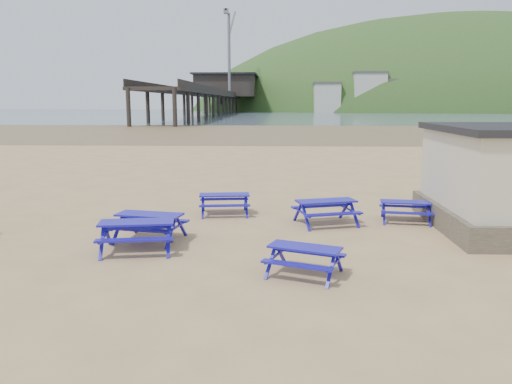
{
  "coord_description": "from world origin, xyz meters",
  "views": [
    {
      "loc": [
        1.91,
        -14.16,
        3.82
      ],
      "look_at": [
        1.25,
        1.5,
        1.0
      ],
      "focal_mm": 35.0,
      "sensor_mm": 36.0,
      "label": 1
    }
  ],
  "objects": [
    {
      "name": "pier",
      "position": [
        -17.99,
        178.23,
        5.46
      ],
      "size": [
        24.0,
        220.0,
        39.29
      ],
      "color": "black",
      "rests_on": "ground"
    },
    {
      "name": "picnic_table_blue_a",
      "position": [
        0.11,
        2.63,
        0.36
      ],
      "size": [
        1.86,
        1.57,
        0.72
      ],
      "rotation": [
        0.0,
        0.0,
        0.12
      ],
      "color": "#1300AA",
      "rests_on": "ground"
    },
    {
      "name": "picnic_table_blue_g",
      "position": [
        -1.64,
        -0.73,
        0.38
      ],
      "size": [
        2.07,
        1.79,
        0.76
      ],
      "rotation": [
        0.0,
        0.0,
        -0.19
      ],
      "color": "#1300AA",
      "rests_on": "ground"
    },
    {
      "name": "picnic_table_blue_d",
      "position": [
        -1.71,
        -1.77,
        0.4
      ],
      "size": [
        2.11,
        1.8,
        0.8
      ],
      "rotation": [
        0.0,
        0.0,
        0.16
      ],
      "color": "#1300AA",
      "rests_on": "ground"
    },
    {
      "name": "wet_sand",
      "position": [
        0.0,
        55.0,
        0.0
      ],
      "size": [
        400.0,
        400.0,
        0.0
      ],
      "primitive_type": "plane",
      "color": "olive",
      "rests_on": "ground"
    },
    {
      "name": "picnic_table_blue_e",
      "position": [
        2.54,
        -3.44,
        0.34
      ],
      "size": [
        1.95,
        1.78,
        0.67
      ],
      "rotation": [
        0.0,
        0.0,
        -0.37
      ],
      "color": "#1300AA",
      "rests_on": "ground"
    },
    {
      "name": "sea",
      "position": [
        0.0,
        170.0,
        0.01
      ],
      "size": [
        400.0,
        400.0,
        0.0
      ],
      "primitive_type": "plane",
      "color": "#4B5E6B",
      "rests_on": "ground"
    },
    {
      "name": "picnic_table_blue_f",
      "position": [
        8.16,
        -0.49,
        0.36
      ],
      "size": [
        2.08,
        1.89,
        0.72
      ],
      "rotation": [
        0.0,
        0.0,
        0.36
      ],
      "color": "#1300AA",
      "rests_on": "ground"
    },
    {
      "name": "headland_town",
      "position": [
        90.0,
        229.68,
        -9.91
      ],
      "size": [
        264.0,
        144.0,
        108.0
      ],
      "color": "#2D4C1E",
      "rests_on": "ground"
    },
    {
      "name": "ground",
      "position": [
        0.0,
        0.0,
        0.0
      ],
      "size": [
        400.0,
        400.0,
        0.0
      ],
      "primitive_type": "plane",
      "color": "tan",
      "rests_on": "ground"
    },
    {
      "name": "picnic_table_blue_b",
      "position": [
        3.47,
        1.35,
        0.39
      ],
      "size": [
        2.21,
        1.97,
        0.78
      ],
      "rotation": [
        0.0,
        0.0,
        0.29
      ],
      "color": "#1300AA",
      "rests_on": "ground"
    },
    {
      "name": "picnic_table_blue_c",
      "position": [
        6.09,
        1.82,
        0.34
      ],
      "size": [
        1.77,
        1.51,
        0.67
      ],
      "rotation": [
        0.0,
        0.0,
        -0.14
      ],
      "color": "#1300AA",
      "rests_on": "ground"
    }
  ]
}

